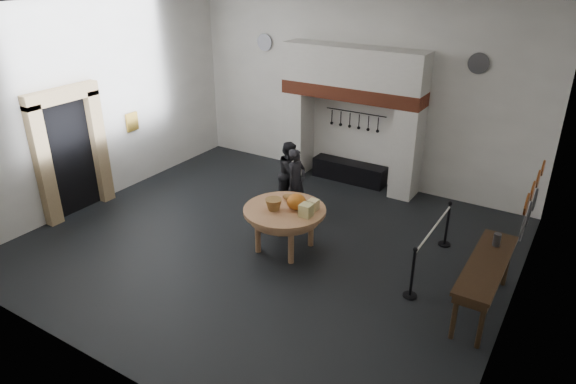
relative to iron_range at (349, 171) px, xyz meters
The scene contains 39 objects.
floor 3.73m from the iron_range, 90.00° to the right, with size 9.00×8.00×0.02m, color black.
ceiling 5.65m from the iron_range, 90.00° to the right, with size 9.00×8.00×0.02m, color silver.
wall_back 2.02m from the iron_range, 90.00° to the left, with size 9.00×0.02×4.50m, color white.
wall_front 7.97m from the iron_range, 90.00° to the right, with size 9.00×0.02×4.50m, color white.
wall_left 6.17m from the iron_range, 140.42° to the right, with size 0.02×8.00×4.50m, color white.
wall_right 6.17m from the iron_range, 39.58° to the right, with size 0.02×8.00×4.50m, color white.
chimney_pier_left 1.69m from the iron_range, behind, with size 0.55×0.70×2.15m, color silver.
chimney_pier_right 1.69m from the iron_range, ahead, with size 0.55×0.70×2.15m, color silver.
hearth_brick_band 2.06m from the iron_range, 90.00° to the right, with size 3.50×0.72×0.32m, color #9E442B.
chimney_hood 2.67m from the iron_range, 90.00° to the right, with size 3.50×0.70×0.90m, color silver.
iron_range is the anchor object (origin of this frame).
utensil_rail 1.51m from the iron_range, 90.00° to the left, with size 0.02×0.02×1.60m, color black.
door_recess 6.58m from the iron_range, 133.44° to the right, with size 0.04×1.10×2.50m, color black.
door_jamb_near 7.05m from the iron_range, 128.94° to the right, with size 0.22×0.30×2.60m, color tan.
door_jamb_far 6.04m from the iron_range, 137.45° to the right, with size 0.22×0.30×2.60m, color tan.
door_lintel 6.87m from the iron_range, 132.86° to the right, with size 0.22×1.70×0.30m, color tan.
wall_plaque 5.49m from the iron_range, 146.73° to the right, with size 0.05×0.34×0.44m, color gold.
work_table 3.76m from the iron_range, 84.01° to the right, with size 1.58×1.58×0.07m, color tan.
pumpkin 3.73m from the iron_range, 80.72° to the right, with size 0.36×0.36×0.31m, color orange.
cheese_block_big 3.92m from the iron_range, 76.67° to the right, with size 0.22×0.22×0.24m, color #DAD082.
cheese_block_small 3.63m from the iron_range, 75.87° to the right, with size 0.18×0.18×0.20m, color #FAE195.
wicker_basket 3.92m from the iron_range, 86.46° to the right, with size 0.32×0.32×0.22m, color #A47E3C.
bread_loaf 3.43m from the iron_range, 85.08° to the right, with size 0.31×0.18×0.13m, color #A8773B.
visitor_near 2.34m from the iron_range, 95.35° to the right, with size 0.55×0.36×1.51m, color black.
visitor_far 2.03m from the iron_range, 108.12° to the right, with size 0.72×0.56×1.48m, color black.
side_table 5.52m from the iron_range, 41.62° to the right, with size 0.55×2.20×0.06m, color #3B2915.
pewter_jug 5.16m from the iron_range, 36.58° to the right, with size 0.12×0.12×0.22m, color #48484D.
copper_pan_a 5.93m from the iron_range, 38.28° to the right, with size 0.34×0.34×0.03m, color #C6662D.
copper_pan_b 5.62m from the iron_range, 33.66° to the right, with size 0.32×0.32×0.03m, color #C6662D.
copper_pan_c 5.35m from the iron_range, 28.48° to the right, with size 0.30×0.30×0.03m, color #C6662D.
copper_pan_d 5.13m from the iron_range, 22.75° to the right, with size 0.28×0.28×0.03m, color #C6662D.
pewter_plate_left 5.69m from the iron_range, 36.66° to the right, with size 0.40×0.40×0.03m, color #4C4C51.
pewter_plate_mid 5.36m from the iron_range, 31.38° to the right, with size 0.40×0.40×0.03m, color #4C4C51.
pewter_plate_right 5.08m from the iron_range, 25.42° to the right, with size 0.40×0.40×0.03m, color #4C4C51.
pewter_plate_back_left 4.01m from the iron_range, behind, with size 0.44×0.44×0.03m, color #4C4C51.
pewter_plate_back_right 4.01m from the iron_range, ahead, with size 0.44×0.44×0.03m, color #4C4C51.
barrier_post_near 4.94m from the iron_range, 52.24° to the right, with size 0.05×0.05×0.90m, color black.
barrier_post_far 3.58m from the iron_range, 32.21° to the right, with size 0.05×0.05×0.90m, color black.
barrier_rope 4.24m from the iron_range, 43.85° to the right, with size 0.04×0.04×2.00m, color silver.
Camera 1 is at (5.04, -7.34, 5.26)m, focal length 32.00 mm.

